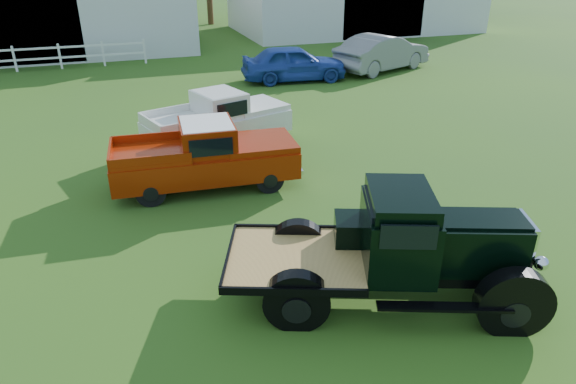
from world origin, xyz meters
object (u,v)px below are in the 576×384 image
object	(u,v)px
vintage_flatbed	(390,247)
misc_car_blue	(294,63)
misc_car_grey	(382,53)
red_pickup	(205,155)
white_pickup	(218,120)

from	to	relation	value
vintage_flatbed	misc_car_blue	bearing A→B (deg)	96.91
misc_car_blue	misc_car_grey	distance (m)	4.72
red_pickup	misc_car_blue	world-z (taller)	red_pickup
red_pickup	misc_car_grey	bearing A→B (deg)	48.80
misc_car_blue	white_pickup	bearing A→B (deg)	151.38
misc_car_blue	misc_car_grey	xyz separation A→B (m)	(4.68, 0.57, 0.07)
red_pickup	misc_car_blue	size ratio (longest dim) A/B	1.01
vintage_flatbed	white_pickup	xyz separation A→B (m)	(-1.14, 8.17, -0.20)
white_pickup	misc_car_grey	xyz separation A→B (m)	(9.59, 7.62, 0.03)
white_pickup	misc_car_blue	size ratio (longest dim) A/B	0.97
vintage_flatbed	white_pickup	distance (m)	8.25
vintage_flatbed	misc_car_grey	bearing A→B (deg)	82.66
white_pickup	misc_car_blue	xyz separation A→B (m)	(4.91, 7.05, -0.03)
vintage_flatbed	white_pickup	world-z (taller)	vintage_flatbed
white_pickup	red_pickup	bearing A→B (deg)	-125.77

